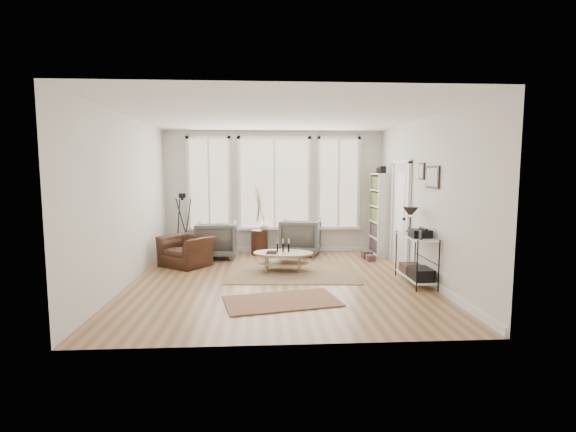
{
  "coord_description": "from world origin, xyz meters",
  "views": [
    {
      "loc": [
        -0.27,
        -7.27,
        1.96
      ],
      "look_at": [
        0.2,
        0.6,
        1.1
      ],
      "focal_mm": 26.0,
      "sensor_mm": 36.0,
      "label": 1
    }
  ],
  "objects": [
    {
      "name": "vase",
      "position": [
        -0.25,
        2.37,
        0.7
      ],
      "size": [
        0.24,
        0.24,
        0.23
      ],
      "primitive_type": "imported",
      "rotation": [
        0.0,
        0.0,
        -0.07
      ],
      "color": "silver",
      "rests_on": "side_table"
    },
    {
      "name": "armchair_left",
      "position": [
        -1.33,
        2.1,
        0.41
      ],
      "size": [
        0.91,
        0.93,
        0.82
      ],
      "primitive_type": "imported",
      "rotation": [
        0.0,
        0.0,
        3.17
      ],
      "color": "#61625D",
      "rests_on": "ground"
    },
    {
      "name": "door",
      "position": [
        2.57,
        1.15,
        1.12
      ],
      "size": [
        0.09,
        1.06,
        2.22
      ],
      "color": "silver",
      "rests_on": "ground"
    },
    {
      "name": "book_stack_near",
      "position": [
        2.05,
        1.8,
        0.09
      ],
      "size": [
        0.21,
        0.27,
        0.17
      ],
      "primitive_type": "cube",
      "rotation": [
        0.0,
        0.0,
        -0.0
      ],
      "color": "brown",
      "rests_on": "ground"
    },
    {
      "name": "wall_art",
      "position": [
        2.58,
        -0.27,
        1.88
      ],
      "size": [
        0.04,
        0.88,
        0.44
      ],
      "color": "black",
      "rests_on": "ground"
    },
    {
      "name": "room",
      "position": [
        0.02,
        0.03,
        1.43
      ],
      "size": [
        5.5,
        5.54,
        2.9
      ],
      "color": "#A17750",
      "rests_on": "ground"
    },
    {
      "name": "low_shelf",
      "position": [
        2.38,
        -0.3,
        0.51
      ],
      "size": [
        0.38,
        1.08,
        1.3
      ],
      "color": "white",
      "rests_on": "ground"
    },
    {
      "name": "bookcase",
      "position": [
        2.44,
        2.23,
        0.96
      ],
      "size": [
        0.31,
        0.85,
        2.06
      ],
      "color": "white",
      "rests_on": "ground"
    },
    {
      "name": "armchair_right",
      "position": [
        0.61,
        2.41,
        0.42
      ],
      "size": [
        1.08,
        1.1,
        0.84
      ],
      "primitive_type": "imported",
      "rotation": [
        0.0,
        0.0,
        2.9
      ],
      "color": "#61625D",
      "rests_on": "ground"
    },
    {
      "name": "side_table",
      "position": [
        -0.36,
        2.37,
        0.78
      ],
      "size": [
        0.39,
        0.39,
        1.63
      ],
      "color": "#351D13",
      "rests_on": "ground"
    },
    {
      "name": "coffee_table",
      "position": [
        0.11,
        0.74,
        0.29
      ],
      "size": [
        1.25,
        0.87,
        0.54
      ],
      "color": "tan",
      "rests_on": "ground"
    },
    {
      "name": "accent_chair",
      "position": [
        -1.85,
        1.33,
        0.31
      ],
      "size": [
        1.26,
        1.23,
        0.62
      ],
      "primitive_type": "imported",
      "rotation": [
        0.0,
        0.0,
        -0.63
      ],
      "color": "#351D13",
      "rests_on": "ground"
    },
    {
      "name": "rug_runner",
      "position": [
        -0.0,
        -1.19,
        0.01
      ],
      "size": [
        1.85,
        1.27,
        0.01
      ],
      "primitive_type": "cube",
      "rotation": [
        0.0,
        0.0,
        0.21
      ],
      "color": "brown",
      "rests_on": "ground"
    },
    {
      "name": "bay_window",
      "position": [
        0.0,
        2.71,
        1.61
      ],
      "size": [
        4.14,
        0.12,
        2.24
      ],
      "color": "#CCB089",
      "rests_on": "ground"
    },
    {
      "name": "rug_main",
      "position": [
        0.3,
        0.61,
        0.01
      ],
      "size": [
        2.56,
        1.99,
        0.01
      ],
      "primitive_type": "cube",
      "rotation": [
        0.0,
        0.0,
        -0.06
      ],
      "color": "brown",
      "rests_on": "ground"
    },
    {
      "name": "tripod_camera",
      "position": [
        -2.1,
        2.23,
        0.67
      ],
      "size": [
        0.51,
        0.51,
        1.45
      ],
      "color": "black",
      "rests_on": "ground"
    },
    {
      "name": "book_stack_far",
      "position": [
        2.05,
        1.51,
        0.07
      ],
      "size": [
        0.19,
        0.23,
        0.14
      ],
      "primitive_type": "cube",
      "rotation": [
        0.0,
        0.0,
        0.11
      ],
      "color": "brown",
      "rests_on": "ground"
    }
  ]
}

